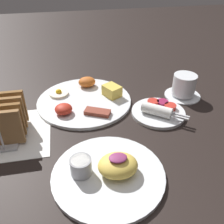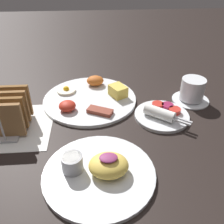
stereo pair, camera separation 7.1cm
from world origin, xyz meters
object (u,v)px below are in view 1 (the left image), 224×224
(plate_condiments, at_px, (159,111))
(plate_foreground, at_px, (108,171))
(coffee_cup, at_px, (184,87))
(toast_rack, at_px, (5,119))
(plate_breakfast, at_px, (85,99))

(plate_condiments, xyz_separation_m, plate_foreground, (-0.20, -0.21, 0.00))
(plate_foreground, xyz_separation_m, coffee_cup, (0.31, 0.30, 0.02))
(toast_rack, distance_m, coffee_cup, 0.56)
(plate_breakfast, relative_size, plate_foreground, 1.20)
(plate_condiments, distance_m, toast_rack, 0.44)
(coffee_cup, bearing_deg, plate_foreground, -136.36)
(plate_foreground, height_order, coffee_cup, coffee_cup)
(toast_rack, bearing_deg, coffee_cup, 10.52)
(plate_breakfast, distance_m, plate_condiments, 0.24)
(plate_foreground, distance_m, toast_rack, 0.31)
(plate_breakfast, relative_size, toast_rack, 2.05)
(plate_breakfast, height_order, plate_condiments, plate_breakfast)
(plate_foreground, height_order, toast_rack, toast_rack)
(plate_condiments, bearing_deg, toast_rack, -178.10)
(plate_breakfast, xyz_separation_m, coffee_cup, (0.33, -0.03, 0.03))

